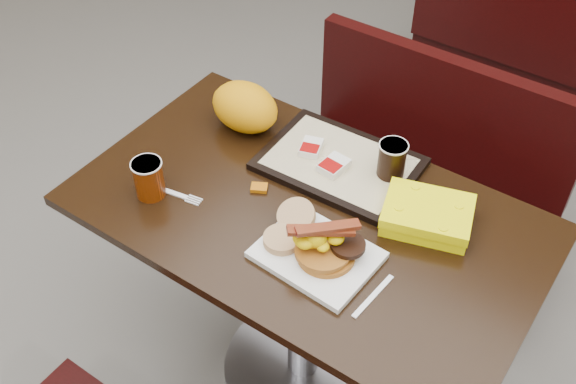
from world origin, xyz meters
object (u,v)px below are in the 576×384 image
Objects in this scene: coffee_cup_near at (149,179)px; coffee_cup_far at (392,160)px; knife at (373,296)px; tray at (339,164)px; clamshell at (427,215)px; platter at (317,255)px; table_near at (305,300)px; bench_far_s at (533,27)px; hashbrown_sleeve_left at (311,147)px; fork at (170,192)px; bench_near_n at (413,172)px; hashbrown_sleeve_right at (334,165)px; pancake_stack at (326,252)px; paper_bag at (245,107)px.

coffee_cup_far is at bearing 39.81° from coffee_cup_near.
tray is at bearing -133.25° from knife.
knife is 0.70× the size of clamshell.
coffee_cup_far is (0.01, 0.34, 0.06)m from platter.
table_near is at bearing -170.31° from clamshell.
platter is 0.35m from coffee_cup_far.
platter is at bearing -87.04° from bench_far_s.
hashbrown_sleeve_left is 0.74× the size of coffee_cup_far.
fork reaches higher than bench_far_s.
tray is (-0.13, 0.31, 0.00)m from platter.
bench_near_n is 12.32× the size of hashbrown_sleeve_right.
coffee_cup_near is 0.51m from tray.
tray is 0.15m from coffee_cup_far.
platter is at bearing -91.80° from coffee_cup_far.
platter is 3.39× the size of hashbrown_sleeve_right.
bench_near_n is 0.99m from fork.
table_near is 0.44m from hashbrown_sleeve_right.
coffee_cup_near is at bearing -172.44° from pancake_stack.
platter reaches higher than fork.
table_near is 0.70m from bench_near_n.
table_near is at bearing -90.00° from bench_far_s.
coffee_cup_far is (0.13, 0.07, 0.04)m from hashbrown_sleeve_right.
hashbrown_sleeve_right is at bearing -5.02° from paper_bag.
tray is at bearing 151.79° from clamshell.
hashbrown_sleeve_right is (-0.29, 0.30, 0.03)m from knife.
knife is at bearing -58.22° from hashbrown_sleeve_left.
tray is 5.59× the size of hashbrown_sleeve_left.
tray is 0.30m from clamshell.
fork is 1.97× the size of hashbrown_sleeve_left.
fork is 0.61m from knife.
coffee_cup_near is 0.45m from hashbrown_sleeve_left.
clamshell is at bearing 15.40° from fork.
hashbrown_sleeve_left is (-0.11, -1.71, 0.42)m from bench_far_s.
hashbrown_sleeve_left is at bearing -178.42° from tray.
table_near is at bearing -112.15° from knife.
pancake_stack is 0.34m from tray.
paper_bag is at bearing -179.39° from hashbrown_sleeve_right.
table_near is 0.44m from pancake_stack.
coffee_cup_far is 0.18m from clamshell.
hashbrown_sleeve_left reaches higher than bench_near_n.
fork is 0.46m from tray.
coffee_cup_near is 0.72m from clamshell.
bench_near_n is at bearing 90.00° from table_near.
paper_bag is (-0.34, -1.71, 0.46)m from bench_far_s.
hashbrown_sleeve_left reaches higher than table_near.
paper_bag reaches higher than bench_near_n.
bench_near_n is at bearing 93.52° from hashbrown_sleeve_right.
paper_bag is (-0.44, 0.30, 0.06)m from platter.
hashbrown_sleeve_left is (-0.09, -0.01, 0.02)m from tray.
hashbrown_sleeve_left is at bearing -93.75° from bench_far_s.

